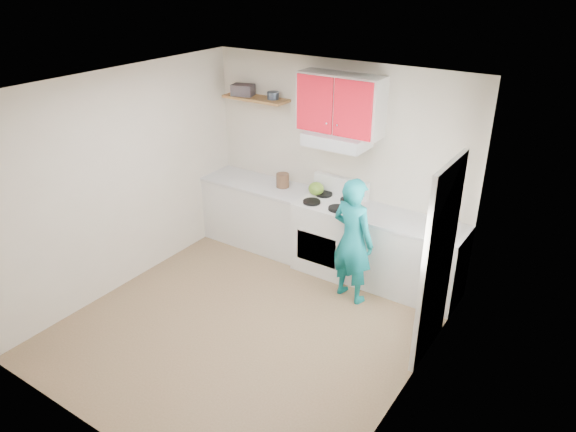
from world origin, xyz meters
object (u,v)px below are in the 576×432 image
Objects in this scene: stove at (329,235)px; crock at (283,181)px; kettle at (316,189)px; tin at (273,96)px; person at (353,240)px.

stove is 0.95m from crock.
crock is (-0.50, -0.02, -0.00)m from kettle.
kettle is at bearing 2.25° from crock.
tin is 0.10× the size of person.
kettle is at bearing 159.36° from stove.
crock is 1.47m from person.
kettle is 0.97× the size of crock.
stove is 0.61× the size of person.
person is at bearing -40.31° from kettle.
crock is (0.22, -0.12, -1.08)m from tin.
tin is 1.31m from kettle.
person is (0.83, -0.57, -0.25)m from kettle.
person reaches higher than kettle.
kettle is at bearing -22.10° from person.
kettle is at bearing -7.90° from tin.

